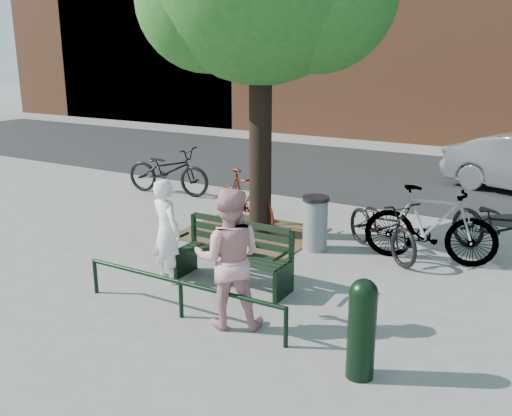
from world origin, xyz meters
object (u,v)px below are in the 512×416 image
Objects in this scene: person_right at (229,258)px; litter_bin at (315,223)px; bicycle_c at (382,226)px; bollard at (362,325)px; person_left at (166,231)px; park_bench at (235,252)px.

litter_bin is at bearing -113.33° from person_right.
litter_bin is 0.49× the size of bicycle_c.
bicycle_c is (1.06, 0.33, 0.03)m from litter_bin.
bollard is 3.93m from litter_bin.
person_left is 3.50m from bollard.
litter_bin is at bearing 121.58° from bollard.
bollard is 0.58× the size of bicycle_c.
person_right is 1.86m from bollard.
person_left reaches higher than bollard.
person_left is at bearing 163.39° from bollard.
park_bench is 2.68m from bicycle_c.
litter_bin is (-2.06, 3.35, -0.11)m from bollard.
bollard is at bearing 142.80° from person_right.
person_left is 1.41× the size of bollard.
person_right is at bearing -85.41° from litter_bin.
person_left is at bearing 176.49° from bicycle_c.
park_bench is 1.59× the size of bollard.
person_right reaches higher than litter_bin.
bicycle_c reaches higher than litter_bin.
person_left reaches higher than bicycle_c.
park_bench is 0.92× the size of bicycle_c.
person_left is 2.70m from litter_bin.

